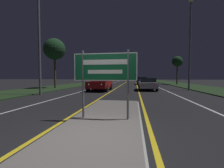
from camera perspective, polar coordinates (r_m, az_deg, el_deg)
ground_plane at (r=3.66m, az=-7.32°, el=-20.38°), size 160.00×160.00×0.00m
median_island at (r=4.97m, az=-2.65°, el=-13.57°), size 2.32×7.51×0.10m
verge_left at (r=25.51m, az=-15.60°, el=-0.51°), size 5.00×100.00×0.08m
verge_right at (r=24.80m, az=28.75°, el=-0.84°), size 5.00×100.00×0.08m
centre_line_yellow_left at (r=28.36m, az=3.93°, el=-0.17°), size 0.12×70.00×0.01m
centre_line_yellow_right at (r=28.27m, az=9.39°, el=-0.21°), size 0.12×70.00×0.01m
lane_line_white_left at (r=28.73m, az=-1.74°, el=-0.13°), size 0.12×70.00×0.01m
lane_line_white_right at (r=28.46m, az=15.14°, el=-0.25°), size 0.12×70.00×0.01m
edge_line_white_left at (r=29.42m, az=-7.50°, el=-0.09°), size 0.10×70.00×0.01m
edge_line_white_right at (r=28.96m, az=21.05°, el=-0.29°), size 0.10×70.00×0.01m
highway_sign at (r=4.77m, az=-2.70°, el=5.26°), size 2.02×0.07×2.19m
streetlight_left_near at (r=14.17m, az=-26.22°, el=25.19°), size 0.54×0.54×10.83m
streetlight_right_near at (r=18.57m, az=27.64°, el=17.33°), size 0.52×0.52×9.74m
car_receding_0 at (r=16.57m, az=13.31°, el=0.11°), size 1.88×4.16×1.32m
car_receding_1 at (r=29.55m, az=11.30°, el=1.32°), size 1.99×4.69×1.39m
car_receding_2 at (r=43.24m, az=10.61°, el=1.74°), size 1.87×4.17×1.34m
car_receding_3 at (r=53.07m, az=10.11°, el=1.91°), size 1.99×4.50×1.32m
car_approaching_0 at (r=15.61m, az=-4.43°, el=0.31°), size 2.03×4.24×1.46m
roadside_palm_left at (r=19.92m, az=-21.05°, el=12.19°), size 2.57×2.57×6.01m
roadside_palm_right at (r=30.12m, az=23.62°, el=7.77°), size 1.89×1.89×5.14m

